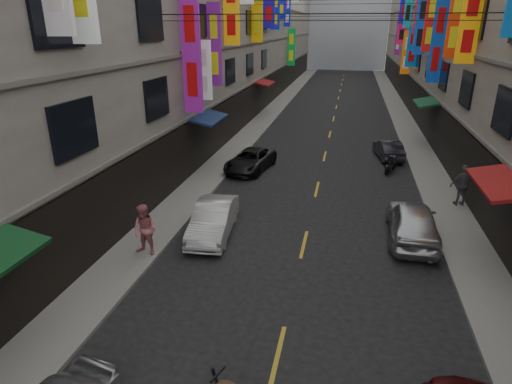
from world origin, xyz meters
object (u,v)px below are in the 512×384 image
at_px(pedestrian_rfar, 463,185).
at_px(pedestrian_lfar, 145,230).
at_px(scooter_far_right, 391,164).
at_px(car_left_mid, 213,219).
at_px(car_right_mid, 413,221).
at_px(car_right_far, 388,149).
at_px(car_left_far, 250,160).

bearing_deg(pedestrian_rfar, pedestrian_lfar, 19.88).
distance_m(scooter_far_right, pedestrian_lfar, 15.00).
bearing_deg(car_left_mid, pedestrian_rfar, 20.77).
xyz_separation_m(scooter_far_right, pedestrian_rfar, (2.72, -4.63, 0.63)).
relative_size(car_left_mid, car_right_mid, 0.91).
bearing_deg(car_right_mid, pedestrian_rfar, -123.10).
bearing_deg(car_left_mid, car_right_far, 53.41).
relative_size(car_right_mid, pedestrian_rfar, 2.31).
relative_size(car_left_far, pedestrian_lfar, 2.24).
bearing_deg(car_left_far, scooter_far_right, 19.39).
relative_size(car_left_far, pedestrian_rfar, 2.20).
xyz_separation_m(car_left_far, pedestrian_rfar, (10.55, -3.26, 0.49)).
bearing_deg(pedestrian_lfar, pedestrian_rfar, 41.70).
xyz_separation_m(scooter_far_right, car_right_far, (0.03, 2.73, 0.14)).
relative_size(scooter_far_right, car_left_mid, 0.43).
distance_m(scooter_far_right, car_left_far, 7.95).
distance_m(scooter_far_right, car_right_far, 2.73).
bearing_deg(pedestrian_lfar, car_left_mid, 61.12).
xyz_separation_m(car_left_mid, pedestrian_rfar, (10.15, 5.00, 0.41)).
relative_size(scooter_far_right, car_left_far, 0.41).
relative_size(scooter_far_right, pedestrian_rfar, 0.91).
bearing_deg(scooter_far_right, car_left_far, 29.00).
relative_size(car_left_mid, pedestrian_rfar, 2.10).
bearing_deg(car_right_far, car_left_far, 18.10).
bearing_deg(car_left_far, car_right_far, 36.99).
bearing_deg(scooter_far_right, car_right_mid, 110.25).
distance_m(scooter_far_right, pedestrian_rfar, 5.40).
distance_m(car_left_mid, pedestrian_rfar, 11.32).
bearing_deg(scooter_far_right, car_left_mid, 71.44).
relative_size(scooter_far_right, pedestrian_lfar, 0.92).
xyz_separation_m(car_left_far, car_right_mid, (8.00, -7.00, 0.17)).
bearing_deg(car_left_far, car_right_mid, -31.68).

